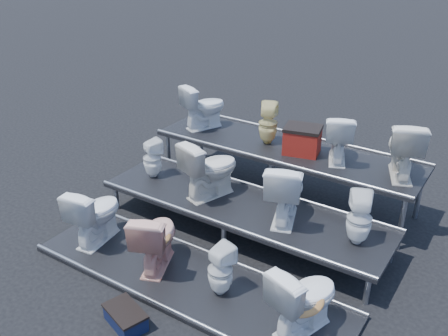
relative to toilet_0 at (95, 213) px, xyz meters
The scene contains 18 objects.
ground 2.07m from the toilet_0, 40.18° to the left, with size 80.00×80.00×0.00m, color black.
tier_front 1.60m from the toilet_0, ahead, with size 4.20×1.20×0.06m, color black.
tier_mid 2.03m from the toilet_0, 40.18° to the left, with size 4.20×1.20×0.46m, color black.
tier_back 3.02m from the toilet_0, 59.37° to the left, with size 4.20×1.20×0.86m, color black.
toilet_0 is the anchor object (origin of this frame).
toilet_1 1.05m from the toilet_0, ahead, with size 0.46×0.81×0.83m, color #E7A691.
toilet_2 2.03m from the toilet_0, ahead, with size 0.29×0.30×0.65m, color white.
toilet_3 3.08m from the toilet_0, ahead, with size 0.46×0.81×0.83m, color white.
toilet_4 1.33m from the toilet_0, 93.50° to the left, with size 0.28×0.28×0.61m, color white.
toilet_5 1.69m from the toilet_0, 52.51° to the left, with size 0.48×0.84×0.86m, color silver.
toilet_6 2.57m from the toilet_0, 30.82° to the left, with size 0.48×0.84×0.86m, color white.
toilet_7 3.45m from the toilet_0, 22.22° to the left, with size 0.31×0.31×0.68m, color white.
toilet_8 2.71m from the toilet_0, 90.38° to the left, with size 0.42×0.73×0.75m, color white.
toilet_9 2.95m from the toilet_0, 65.07° to the left, with size 0.30×0.30×0.66m, color #E8D98B.
toilet_10 3.59m from the toilet_0, 47.71° to the left, with size 0.41×0.72×0.73m, color white.
toilet_11 4.27m from the toilet_0, 38.34° to the left, with size 0.46×0.81×0.83m, color silver.
red_crate 3.19m from the toilet_0, 54.42° to the left, with size 0.52×0.41×0.37m, color maroon.
step_stool 1.75m from the toilet_0, 34.38° to the right, with size 0.49×0.30×0.18m, color black.
Camera 1 is at (3.06, -5.18, 4.02)m, focal length 40.00 mm.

